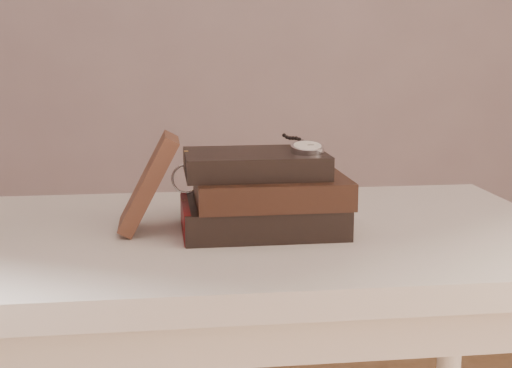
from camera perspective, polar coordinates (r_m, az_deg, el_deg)
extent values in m
cube|color=beige|center=(1.16, -0.47, -4.45)|extent=(1.00, 0.60, 0.04)
cube|color=white|center=(1.18, -0.47, -7.26)|extent=(0.88, 0.49, 0.08)
cube|color=black|center=(1.14, 0.50, -2.55)|extent=(0.25, 0.17, 0.05)
cube|color=#F7EECA|center=(1.14, 0.65, -2.54)|extent=(0.24, 0.16, 0.04)
cube|color=gold|center=(1.15, -5.63, -2.43)|extent=(0.01, 0.01, 0.05)
cube|color=#67090C|center=(1.13, -5.52, -2.73)|extent=(0.01, 0.16, 0.05)
cube|color=black|center=(1.12, 1.19, -0.46)|extent=(0.23, 0.16, 0.04)
cube|color=#F7EECA|center=(1.12, 1.34, -0.45)|extent=(0.23, 0.15, 0.03)
cube|color=gold|center=(1.13, -4.64, -0.37)|extent=(0.01, 0.01, 0.04)
cube|color=black|center=(1.13, -0.09, 1.62)|extent=(0.22, 0.15, 0.04)
cube|color=#F7EECA|center=(1.13, 0.07, 1.62)|extent=(0.21, 0.14, 0.03)
cube|color=gold|center=(1.14, -5.46, 1.68)|extent=(0.01, 0.01, 0.04)
cube|color=#3A1F16|center=(1.14, -8.40, 0.09)|extent=(0.10, 0.10, 0.15)
cylinder|color=silver|center=(1.11, 4.04, 2.77)|extent=(0.05, 0.05, 0.02)
cylinder|color=white|center=(1.11, 4.04, 3.00)|extent=(0.04, 0.04, 0.01)
torus|color=silver|center=(1.11, 4.04, 2.97)|extent=(0.05, 0.05, 0.01)
cylinder|color=silver|center=(1.14, 3.73, 2.98)|extent=(0.01, 0.01, 0.01)
cube|color=black|center=(1.12, 3.98, 3.10)|extent=(0.00, 0.01, 0.00)
cube|color=black|center=(1.11, 4.30, 3.06)|extent=(0.01, 0.00, 0.00)
sphere|color=black|center=(1.15, 3.66, 3.32)|extent=(0.01, 0.01, 0.01)
sphere|color=black|center=(1.16, 3.40, 3.49)|extent=(0.01, 0.01, 0.01)
sphere|color=black|center=(1.18, 3.16, 3.59)|extent=(0.01, 0.01, 0.01)
sphere|color=black|center=(1.19, 2.91, 3.61)|extent=(0.01, 0.01, 0.01)
sphere|color=black|center=(1.20, 2.67, 3.61)|extent=(0.01, 0.01, 0.01)
sphere|color=black|center=(1.22, 2.44, 3.68)|extent=(0.01, 0.01, 0.01)
sphere|color=black|center=(1.23, 2.21, 3.82)|extent=(0.01, 0.01, 0.01)
torus|color=silver|center=(1.19, -5.47, 0.40)|extent=(0.05, 0.02, 0.05)
torus|color=silver|center=(1.20, -2.91, 0.47)|extent=(0.05, 0.02, 0.05)
cylinder|color=silver|center=(1.19, -4.19, 0.58)|extent=(0.01, 0.00, 0.00)
cylinder|color=silver|center=(1.25, -6.62, 0.57)|extent=(0.00, 0.11, 0.03)
cylinder|color=silver|center=(1.25, -2.10, 0.69)|extent=(0.00, 0.11, 0.03)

